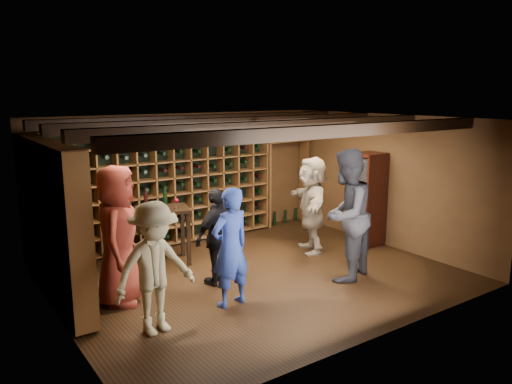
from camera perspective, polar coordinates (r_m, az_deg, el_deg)
ground at (r=8.12m, az=0.07°, el=-9.56°), size 6.00×6.00×0.00m
room_shell at (r=7.64m, az=-0.15°, el=7.75°), size 6.00×6.00×6.00m
wine_rack_back at (r=9.53m, az=-10.58°, el=0.59°), size 4.65×0.30×2.20m
wine_rack_left at (r=7.42m, az=-22.08°, el=-3.15°), size 0.30×2.65×2.20m
crate_shelf at (r=10.97m, az=3.49°, el=4.39°), size 1.20×0.32×2.07m
display_cabinet at (r=9.76m, az=12.59°, el=-1.00°), size 0.55×0.50×1.75m
man_blue_shirt at (r=6.82m, az=-2.95°, el=-6.34°), size 0.65×0.47×1.66m
man_grey_suit at (r=7.85m, az=10.23°, el=-2.61°), size 1.22×1.09×2.06m
guest_red_floral at (r=7.11m, az=-15.53°, el=-4.81°), size 1.02×1.13×1.95m
guest_woman_black at (r=7.62m, az=-4.36°, el=-5.11°), size 0.94×0.57×1.49m
guest_khaki at (r=6.19m, az=-11.52°, el=-8.54°), size 1.12×0.72×1.64m
guest_beige at (r=9.17m, az=6.40°, el=-1.43°), size 1.22×1.69×1.76m
tasting_table at (r=8.58m, az=-12.02°, el=-2.73°), size 1.41×0.97×1.25m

